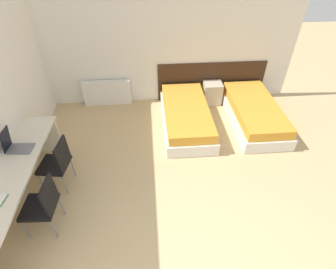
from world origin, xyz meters
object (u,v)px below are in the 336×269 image
(nightstand, at_px, (212,93))
(chair_near_notebook, at_px, (43,204))
(bed_near_window, at_px, (186,116))
(bed_near_door, at_px, (254,113))
(chair_near_laptop, at_px, (57,162))
(laptop, at_px, (15,145))

(nightstand, height_order, chair_near_notebook, chair_near_notebook)
(nightstand, bearing_deg, bed_near_window, -131.21)
(bed_near_door, height_order, chair_near_notebook, chair_near_notebook)
(bed_near_door, bearing_deg, chair_near_notebook, -148.77)
(bed_near_door, relative_size, chair_near_laptop, 2.18)
(bed_near_door, xyz_separation_m, chair_near_notebook, (-3.64, -2.20, 0.30))
(bed_near_window, bearing_deg, laptop, -152.89)
(chair_near_laptop, relative_size, laptop, 2.46)
(laptop, bearing_deg, nightstand, 36.60)
(bed_near_window, relative_size, chair_near_notebook, 2.18)
(chair_near_notebook, bearing_deg, laptop, 125.11)
(bed_near_window, xyz_separation_m, chair_near_notebook, (-2.20, -2.20, 0.30))
(bed_near_door, bearing_deg, bed_near_window, 180.00)
(bed_near_window, relative_size, bed_near_door, 1.00)
(bed_near_window, height_order, chair_near_laptop, chair_near_laptop)
(bed_near_door, relative_size, nightstand, 4.00)
(bed_near_door, relative_size, chair_near_notebook, 2.18)
(chair_near_notebook, bearing_deg, chair_near_laptop, 92.68)
(bed_near_window, bearing_deg, chair_near_notebook, -134.94)
(bed_near_window, xyz_separation_m, nightstand, (0.72, 0.82, 0.03))
(chair_near_notebook, bearing_deg, bed_near_window, 47.70)
(bed_near_window, bearing_deg, bed_near_door, 0.00)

